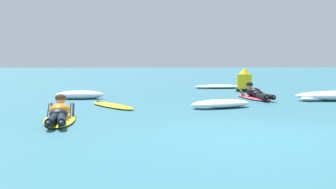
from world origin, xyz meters
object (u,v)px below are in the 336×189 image
surfer_near (59,115)px  channel_marker_buoy (244,82)px  drifting_surfboard (112,105)px  surfer_far (255,95)px

surfer_near → channel_marker_buoy: (5.76, 7.76, 0.21)m
surfer_near → channel_marker_buoy: channel_marker_buoy is taller
drifting_surfboard → surfer_near: bearing=-109.6°
drifting_surfboard → channel_marker_buoy: channel_marker_buoy is taller
surfer_near → channel_marker_buoy: bearing=53.4°
surfer_far → surfer_near: bearing=-138.6°
drifting_surfboard → channel_marker_buoy: size_ratio=2.44×
surfer_far → drifting_surfboard: 4.67m
surfer_far → drifting_surfboard: bearing=-155.9°
surfer_near → surfer_far: same height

